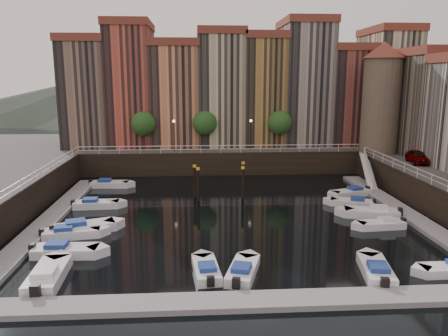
{
  "coord_description": "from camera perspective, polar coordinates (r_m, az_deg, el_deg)",
  "views": [
    {
      "loc": [
        -3.08,
        -39.29,
        12.47
      ],
      "look_at": [
        -0.35,
        4.0,
        3.49
      ],
      "focal_mm": 35.0,
      "sensor_mm": 36.0,
      "label": 1
    }
  ],
  "objects": [
    {
      "name": "boat_near_3",
      "position": [
        30.33,
        19.26,
        -12.52
      ],
      "size": [
        2.44,
        4.79,
        1.07
      ],
      "rotation": [
        0.0,
        0.0,
        1.39
      ],
      "color": "white",
      "rests_on": "ground"
    },
    {
      "name": "boat_near_2",
      "position": [
        28.7,
        2.45,
        -13.3
      ],
      "size": [
        2.74,
        4.55,
        1.02
      ],
      "rotation": [
        0.0,
        0.0,
        1.28
      ],
      "color": "white",
      "rests_on": "ground"
    },
    {
      "name": "boat_left_3",
      "position": [
        44.61,
        -16.45,
        -4.55
      ],
      "size": [
        4.6,
        1.87,
        1.05
      ],
      "rotation": [
        0.0,
        0.0,
        0.05
      ],
      "color": "white",
      "rests_on": "ground"
    },
    {
      "name": "ground",
      "position": [
        41.33,
        0.84,
        -5.86
      ],
      "size": [
        200.0,
        200.0,
        0.0
      ],
      "primitive_type": "plane",
      "color": "black",
      "rests_on": "ground"
    },
    {
      "name": "boat_right_1",
      "position": [
        39.52,
        19.94,
        -6.93
      ],
      "size": [
        4.19,
        1.83,
        0.95
      ],
      "rotation": [
        0.0,
        0.0,
        3.23
      ],
      "color": "white",
      "rests_on": "ground"
    },
    {
      "name": "quay_far",
      "position": [
        66.27,
        -0.9,
        2.17
      ],
      "size": [
        80.0,
        20.0,
        3.0
      ],
      "primitive_type": "cube",
      "color": "black",
      "rests_on": "ground"
    },
    {
      "name": "boat_left_4",
      "position": [
        52.53,
        -14.8,
        -2.03
      ],
      "size": [
        4.6,
        1.9,
        1.04
      ],
      "rotation": [
        0.0,
        0.0,
        -0.06
      ],
      "color": "white",
      "rests_on": "ground"
    },
    {
      "name": "far_terrace",
      "position": [
        63.13,
        2.24,
        10.32
      ],
      "size": [
        48.7,
        10.3,
        17.5
      ],
      "color": "#7C614F",
      "rests_on": "quay_far"
    },
    {
      "name": "gangway",
      "position": [
        54.29,
        18.29,
        -0.1
      ],
      "size": [
        2.78,
        8.32,
        3.73
      ],
      "color": "white",
      "rests_on": "ground"
    },
    {
      "name": "boat_left_2",
      "position": [
        38.01,
        -17.95,
        -7.41
      ],
      "size": [
        5.2,
        3.42,
        1.17
      ],
      "rotation": [
        0.0,
        0.0,
        0.36
      ],
      "color": "white",
      "rests_on": "ground"
    },
    {
      "name": "promenade_trees",
      "position": [
        57.81,
        -1.87,
        5.85
      ],
      "size": [
        21.2,
        3.2,
        5.2
      ],
      "color": "black",
      "rests_on": "quay_far"
    },
    {
      "name": "boat_left_0",
      "position": [
        33.64,
        -20.14,
        -10.13
      ],
      "size": [
        4.87,
        1.94,
        1.11
      ],
      "rotation": [
        0.0,
        0.0,
        -0.04
      ],
      "color": "white",
      "rests_on": "ground"
    },
    {
      "name": "mountains",
      "position": [
        149.43,
        -1.79,
        9.95
      ],
      "size": [
        145.0,
        100.0,
        18.0
      ],
      "color": "#2D382D",
      "rests_on": "ground"
    },
    {
      "name": "boat_near_1",
      "position": [
        28.89,
        -2.33,
        -13.17
      ],
      "size": [
        1.95,
        4.31,
        0.97
      ],
      "rotation": [
        0.0,
        0.0,
        1.68
      ],
      "color": "white",
      "rests_on": "ground"
    },
    {
      "name": "street_lamps",
      "position": [
        56.91,
        -1.5,
        5.06
      ],
      "size": [
        10.36,
        0.36,
        4.18
      ],
      "color": "black",
      "rests_on": "quay_far"
    },
    {
      "name": "boat_right_4",
      "position": [
        48.98,
        16.3,
        -3.1
      ],
      "size": [
        4.64,
        2.86,
        1.04
      ],
      "rotation": [
        0.0,
        0.0,
        3.45
      ],
      "color": "white",
      "rests_on": "ground"
    },
    {
      "name": "corner_tower",
      "position": [
        58.57,
        19.84,
        8.79
      ],
      "size": [
        5.2,
        5.2,
        13.8
      ],
      "color": "#6B5B4C",
      "rests_on": "quay_right"
    },
    {
      "name": "railings",
      "position": [
        45.12,
        0.37,
        0.61
      ],
      "size": [
        36.08,
        34.04,
        0.52
      ],
      "color": "white",
      "rests_on": "ground"
    },
    {
      "name": "dock_near",
      "position": [
        25.64,
        3.9,
        -16.99
      ],
      "size": [
        30.0,
        2.0,
        0.35
      ],
      "primitive_type": "cube",
      "color": "gray",
      "rests_on": "ground"
    },
    {
      "name": "dock_right",
      "position": [
        44.59,
        22.27,
        -5.2
      ],
      "size": [
        2.0,
        28.0,
        0.35
      ],
      "primitive_type": "cube",
      "color": "gray",
      "rests_on": "ground"
    },
    {
      "name": "boat_right_2",
      "position": [
        42.24,
        18.86,
        -5.56
      ],
      "size": [
        5.19,
        2.93,
        1.16
      ],
      "rotation": [
        0.0,
        0.0,
        2.9
      ],
      "color": "white",
      "rests_on": "ground"
    },
    {
      "name": "boat_right_3",
      "position": [
        45.25,
        16.46,
        -4.35
      ],
      "size": [
        4.38,
        2.81,
        0.99
      ],
      "rotation": [
        0.0,
        0.0,
        2.8
      ],
      "color": "white",
      "rests_on": "ground"
    },
    {
      "name": "boat_near_0",
      "position": [
        30.0,
        -22.04,
        -12.93
      ],
      "size": [
        2.13,
        5.24,
        1.19
      ],
      "rotation": [
        0.0,
        0.0,
        1.62
      ],
      "color": "white",
      "rests_on": "ground"
    },
    {
      "name": "dock_left",
      "position": [
        42.3,
        -21.63,
        -6.05
      ],
      "size": [
        2.0,
        28.0,
        0.35
      ],
      "primitive_type": "cube",
      "color": "gray",
      "rests_on": "ground"
    },
    {
      "name": "car_a",
      "position": [
        53.28,
        23.92,
        1.25
      ],
      "size": [
        2.41,
        4.52,
        1.46
      ],
      "primitive_type": "imported",
      "rotation": [
        0.0,
        0.0,
        -0.17
      ],
      "color": "gray",
      "rests_on": "quay_right"
    },
    {
      "name": "mooring_pilings",
      "position": [
        46.15,
        -0.53,
        -1.86
      ],
      "size": [
        5.66,
        3.11,
        3.78
      ],
      "color": "black",
      "rests_on": "ground"
    },
    {
      "name": "boat_left_1",
      "position": [
        37.2,
        -19.42,
        -8.0
      ],
      "size": [
        4.73,
        2.37,
        1.06
      ],
      "rotation": [
        0.0,
        0.0,
        0.17
      ],
      "color": "white",
      "rests_on": "ground"
    }
  ]
}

